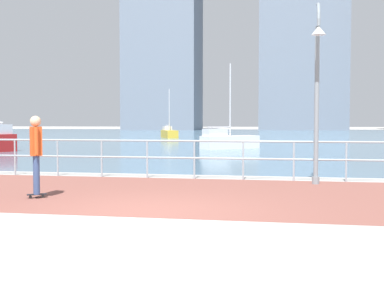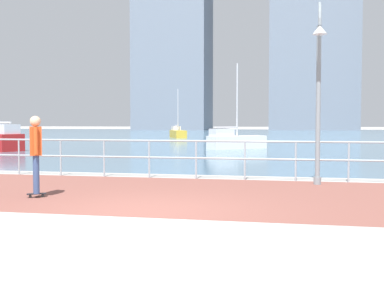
{
  "view_description": "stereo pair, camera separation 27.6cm",
  "coord_description": "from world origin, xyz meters",
  "views": [
    {
      "loc": [
        2.17,
        -8.14,
        1.64
      ],
      "look_at": [
        0.27,
        3.02,
        1.1
      ],
      "focal_mm": 43.6,
      "sensor_mm": 36.0,
      "label": 1
    },
    {
      "loc": [
        2.44,
        -8.09,
        1.64
      ],
      "look_at": [
        0.27,
        3.02,
        1.1
      ],
      "focal_mm": 43.6,
      "sensor_mm": 36.0,
      "label": 2
    }
  ],
  "objects": [
    {
      "name": "sailboat_white",
      "position": [
        -0.4,
        20.25,
        0.5
      ],
      "size": [
        3.57,
        3.25,
        5.19
      ],
      "color": "white",
      "rests_on": "ground"
    },
    {
      "name": "lamppost",
      "position": [
        3.33,
        4.26,
        2.6
      ],
      "size": [
        0.36,
        0.82,
        4.71
      ],
      "color": "gray",
      "rests_on": "ground"
    },
    {
      "name": "tower_brick",
      "position": [
        8.37,
        93.45,
        22.72
      ],
      "size": [
        17.36,
        16.68,
        47.1
      ],
      "color": "slate",
      "rests_on": "ground"
    },
    {
      "name": "ground",
      "position": [
        0.0,
        40.0,
        0.0
      ],
      "size": [
        220.0,
        220.0,
        0.0
      ],
      "primitive_type": "plane",
      "color": "#ADAAA5"
    },
    {
      "name": "sailboat_blue",
      "position": [
        -8.3,
        39.24,
        0.48
      ],
      "size": [
        2.51,
        3.74,
        5.06
      ],
      "color": "gold",
      "rests_on": "ground"
    },
    {
      "name": "skateboarder",
      "position": [
        -2.79,
        1.11,
        1.07
      ],
      "size": [
        0.4,
        0.52,
        1.77
      ],
      "color": "black",
      "rests_on": "ground"
    },
    {
      "name": "tower_glass",
      "position": [
        -20.0,
        86.88,
        22.1
      ],
      "size": [
        14.87,
        12.06,
        45.87
      ],
      "color": "slate",
      "rests_on": "ground"
    },
    {
      "name": "harbor_water",
      "position": [
        0.0,
        50.04,
        0.0
      ],
      "size": [
        180.0,
        88.0,
        0.0
      ],
      "primitive_type": "cube",
      "color": "slate",
      "rests_on": "ground"
    },
    {
      "name": "brick_paving",
      "position": [
        0.0,
        2.27,
        0.0
      ],
      "size": [
        28.0,
        5.54,
        0.01
      ],
      "primitive_type": "cube",
      "color": "brown",
      "rests_on": "ground"
    },
    {
      "name": "waterfront_railing",
      "position": [
        -0.0,
        5.04,
        0.77
      ],
      "size": [
        25.25,
        0.06,
        1.12
      ],
      "color": "#9EADB7",
      "rests_on": "ground"
    }
  ]
}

